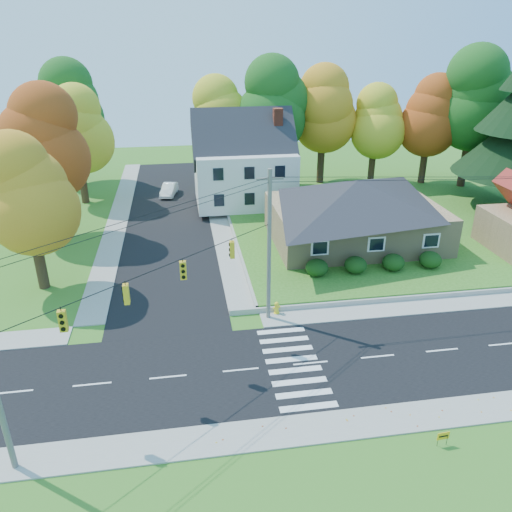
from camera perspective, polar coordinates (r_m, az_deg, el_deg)
The scene contains 23 objects.
ground at distance 29.13m, azimuth 6.24°, elevation -12.10°, with size 120.00×120.00×0.00m, color #3D7923.
road_main at distance 29.12m, azimuth 6.24°, elevation -12.08°, with size 90.00×8.00×0.02m, color black.
road_cross at distance 51.48m, azimuth -9.93°, elevation 4.50°, with size 8.00×44.00×0.02m, color black.
sidewalk_north at distance 33.12m, azimuth 4.05°, elevation -6.97°, with size 90.00×2.00×0.08m, color #9C9A90.
sidewalk_south at distance 25.45m, azimuth 9.25°, elevation -18.60°, with size 90.00×2.00×0.08m, color #9C9A90.
lawn at distance 50.67m, azimuth 14.52°, elevation 4.03°, with size 30.00×30.00×0.50m, color #3D7923.
ranch_house at distance 43.50m, azimuth 11.33°, elevation 5.19°, with size 14.60×10.60×5.40m.
colonial_house at distance 52.48m, azimuth -1.35°, elevation 10.47°, with size 10.40×8.40×9.60m.
hedge_row at distance 38.77m, azimuth 13.39°, elevation -0.85°, with size 10.70×1.70×1.27m.
traffic_infrastructure at distance 27.53m, azimuth 5.71°, elevation -1.82°, with size 38.10×10.66×10.00m.
tree_lot_0 at distance 57.37m, azimuth -4.32°, elevation 15.41°, with size 6.72×6.72×12.51m.
tree_lot_1 at distance 57.01m, azimuth 2.01°, elevation 16.73°, with size 7.84×7.84×14.60m.
tree_lot_2 at distance 59.47m, azimuth 7.73°, elevation 16.23°, with size 7.28×7.28×13.56m.
tree_lot_3 at distance 60.70m, azimuth 13.56°, elevation 14.70°, with size 6.16×6.16×11.47m.
tree_lot_4 at distance 62.21m, azimuth 19.28°, elevation 14.88°, with size 6.72×6.72×12.51m.
tree_lot_5 at distance 62.21m, azimuth 23.78°, elevation 16.05°, with size 8.40×8.40×15.64m.
tree_west_0 at distance 37.39m, azimuth -24.77°, elevation 6.49°, with size 6.16×6.16×11.47m.
tree_west_1 at distance 46.73m, azimuth -23.30°, elevation 11.66°, with size 7.28×7.28×13.56m.
tree_west_2 at distance 56.25m, azimuth -19.95°, elevation 13.37°, with size 6.72×6.72×12.51m.
tree_west_3 at distance 64.20m, azimuth -20.75°, elevation 15.67°, with size 7.84×7.84×14.60m.
white_car at distance 58.02m, azimuth -9.91°, elevation 7.48°, with size 1.40×4.02×1.33m, color white.
fire_hydrant at distance 33.26m, azimuth 2.37°, elevation -6.00°, with size 0.52×0.40×0.91m.
yard_sign at distance 25.40m, azimuth 20.62°, elevation -18.72°, with size 0.60×0.07×0.75m.
Camera 1 is at (-6.68, -22.47, 17.29)m, focal length 35.00 mm.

